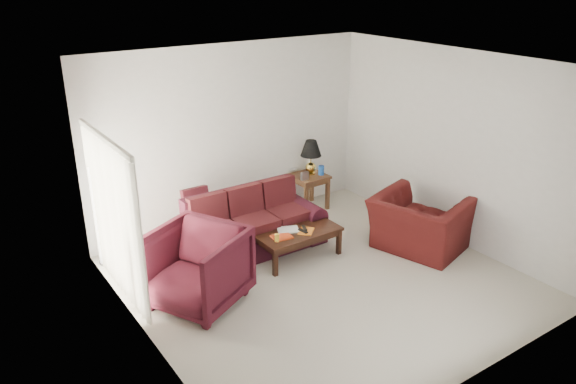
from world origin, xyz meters
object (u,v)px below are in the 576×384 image
object	(u,v)px
sofa	(252,223)
floor_lamp	(102,216)
armchair_left	(196,268)
armchair_right	(419,224)
coffee_table	(298,244)
end_table	(309,191)

from	to	relation	value
sofa	floor_lamp	world-z (taller)	floor_lamp
armchair_left	floor_lamp	bearing A→B (deg)	172.71
armchair_right	coffee_table	xyz separation A→B (m)	(-1.69, 0.83, -0.20)
floor_lamp	armchair_left	size ratio (longest dim) A/B	1.34
floor_lamp	coffee_table	world-z (taller)	floor_lamp
armchair_right	coffee_table	bearing A→B (deg)	47.36
end_table	armchair_right	distance (m)	2.29
floor_lamp	armchair_right	xyz separation A→B (m)	(4.12, -2.29, -0.34)
armchair_right	armchair_left	bearing A→B (deg)	64.43
end_table	armchair_right	world-z (taller)	armchair_right
sofa	floor_lamp	bearing A→B (deg)	152.78
armchair_left	coffee_table	xyz separation A→B (m)	(1.79, 0.27, -0.30)
sofa	armchair_right	world-z (taller)	sofa
coffee_table	end_table	bearing A→B (deg)	53.07
end_table	floor_lamp	size ratio (longest dim) A/B	0.41
sofa	coffee_table	size ratio (longest dim) A/B	1.78
coffee_table	armchair_left	bearing A→B (deg)	-166.74
floor_lamp	armchair_left	xyz separation A→B (m)	(0.63, -1.74, -0.25)
floor_lamp	armchair_right	distance (m)	4.73
armchair_left	coffee_table	size ratio (longest dim) A/B	0.90
end_table	armchair_right	bearing A→B (deg)	-78.88
floor_lamp	coffee_table	distance (m)	2.89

